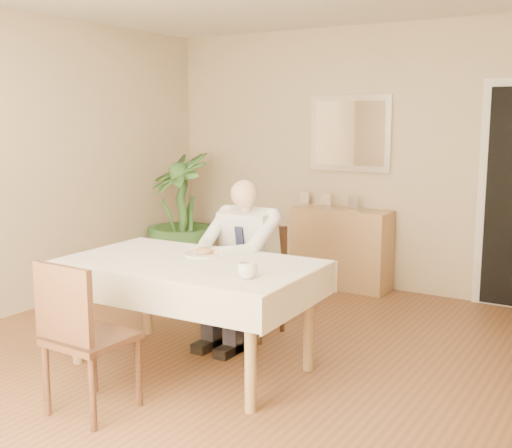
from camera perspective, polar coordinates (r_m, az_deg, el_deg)
The scene contains 16 objects.
room at distance 4.30m, azimuth -2.46°, elevation 3.94°, with size 5.00×5.02×2.60m.
mirror at distance 6.55m, azimuth 8.33°, elevation 7.98°, with size 0.86×0.04×0.76m.
dining_table at distance 4.39m, azimuth -5.90°, elevation -4.36°, with size 1.75×1.08×0.75m.
chair_far at distance 5.14m, azimuth 0.12°, elevation -4.36°, with size 0.43×0.43×0.86m.
chair_near at distance 3.83m, azimuth -15.36°, elevation -9.08°, with size 0.44×0.44×0.92m.
seated_man at distance 4.85m, azimuth -1.64°, elevation -2.68°, with size 0.48×0.72×1.24m.
plate at distance 4.53m, azimuth -4.75°, elevation -2.70°, with size 0.26×0.26×0.02m, color white.
food at distance 4.53m, azimuth -4.76°, elevation -2.43°, with size 0.14×0.14×0.06m, color olive.
knife at distance 4.46m, azimuth -4.80°, elevation -2.68°, with size 0.01×0.01×0.13m, color silver.
fork at distance 4.50m, azimuth -5.62°, elevation -2.57°, with size 0.01×0.01×0.13m, color silver.
coffee_mug at distance 3.88m, azimuth -0.75°, elevation -4.14°, with size 0.12×0.12×0.10m, color white.
sideboard at distance 6.55m, azimuth 7.57°, elevation -2.14°, with size 1.00×0.34×0.80m, color tan.
photo_frame_left at distance 6.74m, azimuth 4.35°, elevation 2.30°, with size 0.10×0.02×0.14m, color silver.
photo_frame_center at distance 6.60m, azimuth 6.27°, elevation 2.12°, with size 0.10×0.02×0.14m, color silver.
photo_frame_right at distance 6.42m, azimuth 8.65°, elevation 1.86°, with size 0.10×0.02×0.14m, color silver.
potted_palm at distance 6.94m, azimuth -6.74°, elevation 0.79°, with size 0.75×0.75×1.34m, color #2C5321.
Camera 1 is at (2.40, -3.54, 1.72)m, focal length 45.00 mm.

